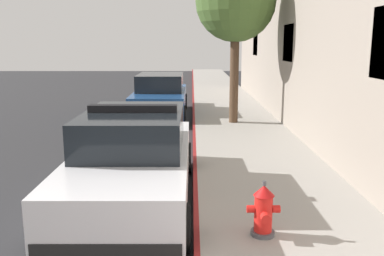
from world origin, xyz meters
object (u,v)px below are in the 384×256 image
(parked_car_silver_ahead, at_px, (162,96))
(fire_hydrant, at_px, (265,211))
(police_cruiser, at_px, (135,160))
(street_tree, at_px, (237,2))

(parked_car_silver_ahead, xyz_separation_m, fire_hydrant, (2.13, -10.37, -0.22))
(police_cruiser, relative_size, fire_hydrant, 6.37)
(police_cruiser, xyz_separation_m, parked_car_silver_ahead, (-0.19, 8.72, -0.00))
(police_cruiser, distance_m, street_tree, 7.63)
(parked_car_silver_ahead, xyz_separation_m, street_tree, (2.53, -2.19, 3.18))
(police_cruiser, distance_m, parked_car_silver_ahead, 8.72)
(street_tree, bearing_deg, fire_hydrant, -92.80)
(police_cruiser, relative_size, street_tree, 0.96)
(police_cruiser, distance_m, fire_hydrant, 2.56)
(police_cruiser, xyz_separation_m, fire_hydrant, (1.94, -1.65, -0.23))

